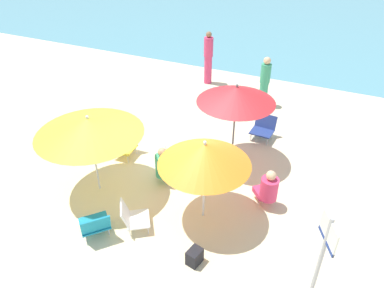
# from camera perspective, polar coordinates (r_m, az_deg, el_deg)

# --- Properties ---
(ground_plane) EXTENTS (40.00, 40.00, 0.00)m
(ground_plane) POSITION_cam_1_polar(r_m,az_deg,el_deg) (8.04, -3.08, -6.42)
(ground_plane) COLOR beige
(sea_water) EXTENTS (40.00, 16.00, 0.01)m
(sea_water) POSITION_cam_1_polar(r_m,az_deg,el_deg) (20.89, 16.52, 17.99)
(sea_water) COLOR #5693A3
(sea_water) RESTS_ON ground_plane
(umbrella_red) EXTENTS (1.74, 1.74, 1.97)m
(umbrella_red) POSITION_cam_1_polar(r_m,az_deg,el_deg) (7.96, 7.00, 7.75)
(umbrella_red) COLOR #4C4C51
(umbrella_red) RESTS_ON ground_plane
(umbrella_yellow) EXTENTS (2.13, 2.13, 1.81)m
(umbrella_yellow) POSITION_cam_1_polar(r_m,az_deg,el_deg) (7.30, -15.95, 2.76)
(umbrella_yellow) COLOR silver
(umbrella_yellow) RESTS_ON ground_plane
(umbrella_orange) EXTENTS (1.70, 1.70, 1.76)m
(umbrella_orange) POSITION_cam_1_polar(r_m,az_deg,el_deg) (6.38, 2.00, -1.60)
(umbrella_orange) COLOR silver
(umbrella_orange) RESTS_ON ground_plane
(beach_chair_a) EXTENTS (0.70, 0.70, 0.58)m
(beach_chair_a) POSITION_cam_1_polar(r_m,az_deg,el_deg) (6.99, -9.41, -11.21)
(beach_chair_a) COLOR white
(beach_chair_a) RESTS_ON ground_plane
(beach_chair_b) EXTENTS (0.60, 0.61, 0.59)m
(beach_chair_b) POSITION_cam_1_polar(r_m,az_deg,el_deg) (9.63, 11.20, 2.59)
(beach_chair_b) COLOR navy
(beach_chair_b) RESTS_ON ground_plane
(beach_chair_c) EXTENTS (0.79, 0.78, 0.60)m
(beach_chair_c) POSITION_cam_1_polar(r_m,az_deg,el_deg) (6.99, -15.00, -12.13)
(beach_chair_c) COLOR teal
(beach_chair_c) RESTS_ON ground_plane
(beach_chair_d) EXTENTS (0.49, 0.61, 0.63)m
(beach_chair_d) POSITION_cam_1_polar(r_m,az_deg,el_deg) (8.93, -10.22, 0.11)
(beach_chair_d) COLOR gold
(beach_chair_d) RESTS_ON ground_plane
(beach_chair_e) EXTENTS (0.73, 0.74, 0.56)m
(beach_chair_e) POSITION_cam_1_polar(r_m,az_deg,el_deg) (8.45, -2.43, -1.77)
(beach_chair_e) COLOR white
(beach_chair_e) RESTS_ON ground_plane
(person_a) EXTENTS (0.30, 0.30, 1.76)m
(person_a) POSITION_cam_1_polar(r_m,az_deg,el_deg) (12.39, 2.58, 13.40)
(person_a) COLOR #DB3866
(person_a) RESTS_ON ground_plane
(person_b) EXTENTS (0.42, 0.56, 0.92)m
(person_b) POSITION_cam_1_polar(r_m,az_deg,el_deg) (7.87, -4.49, -3.38)
(person_b) COLOR #389970
(person_b) RESTS_ON ground_plane
(person_c) EXTENTS (0.29, 0.29, 1.53)m
(person_c) POSITION_cam_1_polar(r_m,az_deg,el_deg) (11.08, 11.37, 9.60)
(person_c) COLOR #389970
(person_c) RESTS_ON ground_plane
(person_d) EXTENTS (0.55, 0.56, 0.90)m
(person_d) POSITION_cam_1_polar(r_m,az_deg,el_deg) (7.42, 11.85, -6.84)
(person_d) COLOR #DB3866
(person_d) RESTS_ON ground_plane
(warning_sign) EXTENTS (0.25, 0.47, 1.91)m
(warning_sign) POSITION_cam_1_polar(r_m,az_deg,el_deg) (5.34, 19.81, -15.91)
(warning_sign) COLOR #ADADB2
(warning_sign) RESTS_ON ground_plane
(beach_bag) EXTENTS (0.26, 0.31, 0.29)m
(beach_bag) POSITION_cam_1_polar(r_m,az_deg,el_deg) (6.46, 0.40, -17.29)
(beach_bag) COLOR black
(beach_bag) RESTS_ON ground_plane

